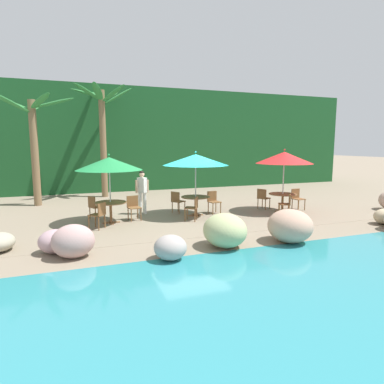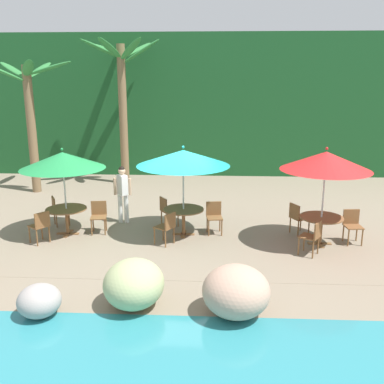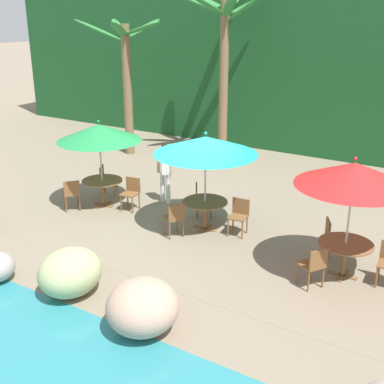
# 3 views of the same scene
# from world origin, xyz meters

# --- Properties ---
(ground_plane) EXTENTS (120.00, 120.00, 0.00)m
(ground_plane) POSITION_xyz_m (0.00, 0.00, 0.00)
(ground_plane) COLOR gray
(terrace_deck) EXTENTS (18.00, 5.20, 0.01)m
(terrace_deck) POSITION_xyz_m (0.00, 0.00, 0.00)
(terrace_deck) COLOR gray
(terrace_deck) RESTS_ON ground
(foliage_backdrop) EXTENTS (28.00, 2.40, 6.00)m
(foliage_backdrop) POSITION_xyz_m (0.00, 9.00, 3.00)
(foliage_backdrop) COLOR #194C23
(foliage_backdrop) RESTS_ON ground
(rock_seawall) EXTENTS (15.20, 3.66, 0.93)m
(rock_seawall) POSITION_xyz_m (1.81, -3.35, 0.39)
(rock_seawall) COLOR #B19B8D
(rock_seawall) RESTS_ON ground
(umbrella_green) EXTENTS (2.24, 2.24, 2.40)m
(umbrella_green) POSITION_xyz_m (-2.86, 0.13, 2.06)
(umbrella_green) COLOR silver
(umbrella_green) RESTS_ON ground
(dining_table_green) EXTENTS (1.10, 1.10, 0.74)m
(dining_table_green) POSITION_xyz_m (-2.86, 0.13, 0.61)
(dining_table_green) COLOR brown
(dining_table_green) RESTS_ON ground
(chair_green_seaward) EXTENTS (0.48, 0.48, 0.87)m
(chair_green_seaward) POSITION_xyz_m (-2.03, 0.34, 0.51)
(chair_green_seaward) COLOR brown
(chair_green_seaward) RESTS_ON ground
(chair_green_inland) EXTENTS (0.58, 0.57, 0.87)m
(chair_green_inland) POSITION_xyz_m (-3.35, 0.83, 0.51)
(chair_green_inland) COLOR brown
(chair_green_inland) RESTS_ON ground
(chair_green_left) EXTENTS (0.59, 0.59, 0.87)m
(chair_green_left) POSITION_xyz_m (-3.30, -0.60, 0.51)
(chair_green_left) COLOR brown
(chair_green_left) RESTS_ON ground
(umbrella_teal) EXTENTS (2.48, 2.48, 2.46)m
(umbrella_teal) POSITION_xyz_m (0.33, 0.25, 2.14)
(umbrella_teal) COLOR silver
(umbrella_teal) RESTS_ON ground
(dining_table_teal) EXTENTS (1.10, 1.10, 0.74)m
(dining_table_teal) POSITION_xyz_m (0.33, 0.25, 0.61)
(dining_table_teal) COLOR brown
(dining_table_teal) RESTS_ON ground
(chair_teal_seaward) EXTENTS (0.47, 0.48, 0.87)m
(chair_teal_seaward) POSITION_xyz_m (1.16, 0.45, 0.51)
(chair_teal_seaward) COLOR brown
(chair_teal_seaward) RESTS_ON ground
(chair_teal_inland) EXTENTS (0.59, 0.58, 0.87)m
(chair_teal_inland) POSITION_xyz_m (-0.20, 0.92, 0.51)
(chair_teal_inland) COLOR brown
(chair_teal_inland) RESTS_ON ground
(chair_teal_left) EXTENTS (0.58, 0.58, 0.87)m
(chair_teal_left) POSITION_xyz_m (-0.04, -0.52, 0.51)
(chair_teal_left) COLOR brown
(chair_teal_left) RESTS_ON ground
(umbrella_red) EXTENTS (2.25, 2.25, 2.53)m
(umbrella_red) POSITION_xyz_m (3.90, -0.28, 2.19)
(umbrella_red) COLOR silver
(umbrella_red) RESTS_ON ground
(dining_table_red) EXTENTS (1.10, 1.10, 0.74)m
(dining_table_red) POSITION_xyz_m (3.90, -0.28, 0.61)
(dining_table_red) COLOR brown
(dining_table_red) RESTS_ON ground
(chair_red_seaward) EXTENTS (0.46, 0.46, 0.87)m
(chair_red_seaward) POSITION_xyz_m (4.73, -0.11, 0.51)
(chair_red_seaward) COLOR brown
(chair_red_seaward) RESTS_ON ground
(chair_red_inland) EXTENTS (0.57, 0.57, 0.87)m
(chair_red_inland) POSITION_xyz_m (3.43, 0.44, 0.51)
(chair_red_inland) COLOR brown
(chair_red_inland) RESTS_ON ground
(chair_red_left) EXTENTS (0.58, 0.58, 0.87)m
(chair_red_left) POSITION_xyz_m (3.53, -1.05, 0.51)
(chair_red_left) COLOR brown
(chair_red_left) RESTS_ON ground
(palm_tree_nearest) EXTENTS (3.30, 3.44, 4.83)m
(palm_tree_nearest) POSITION_xyz_m (-5.54, 4.69, 3.28)
(palm_tree_nearest) COLOR brown
(palm_tree_nearest) RESTS_ON ground
(palm_tree_second) EXTENTS (3.08, 3.18, 5.62)m
(palm_tree_second) POSITION_xyz_m (-2.47, 6.24, 3.89)
(palm_tree_second) COLOR brown
(palm_tree_second) RESTS_ON ground
(waiter_in_white) EXTENTS (0.52, 0.39, 1.70)m
(waiter_in_white) POSITION_xyz_m (-1.53, 1.22, 0.99)
(waiter_in_white) COLOR white
(waiter_in_white) RESTS_ON ground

